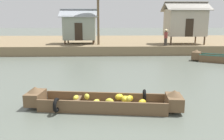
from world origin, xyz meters
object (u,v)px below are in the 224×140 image
Objects in this scene: banana_boat at (104,102)px; vendor_person at (166,36)px; stilt_house_mid_right at (185,22)px; stilt_house_mid_left at (80,27)px.

vendor_person reaches higher than banana_boat.
banana_boat is 3.47× the size of vendor_person.
banana_boat is at bearing -118.21° from stilt_house_mid_right.
vendor_person is (8.72, -2.99, -0.87)m from stilt_house_mid_left.
banana_boat is at bearing -81.78° from stilt_house_mid_left.
stilt_house_mid_right is 3.61m from vendor_person.
banana_boat is at bearing -113.50° from vendor_person.
vendor_person is at bearing 66.50° from banana_boat.
vendor_person is (6.22, 14.31, 1.59)m from banana_boat.
stilt_house_mid_left is at bearing 161.06° from vendor_person.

